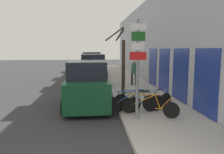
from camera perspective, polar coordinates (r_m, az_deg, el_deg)
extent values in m
plane|color=#333335|center=(14.71, -4.96, -3.20)|extent=(80.00, 80.00, 0.00)
cube|color=#ADA89E|center=(17.66, 3.43, -1.16)|extent=(3.20, 32.00, 0.15)
cube|color=#B2B7C1|center=(17.83, 9.15, 9.08)|extent=(0.20, 32.00, 6.50)
cube|color=navy|center=(9.05, 23.16, -1.22)|extent=(0.03, 1.80, 2.57)
cube|color=navy|center=(11.21, 17.29, 0.60)|extent=(0.03, 1.80, 2.57)
cube|color=navy|center=(13.46, 13.35, 1.82)|extent=(0.03, 1.80, 2.57)
cube|color=navy|center=(15.76, 10.54, 2.68)|extent=(0.03, 1.80, 2.57)
cylinder|color=gray|center=(7.85, 6.66, 1.77)|extent=(0.10, 0.10, 3.57)
cube|color=white|center=(7.79, 6.93, 12.95)|extent=(0.57, 0.02, 0.22)
cube|color=#19591E|center=(7.76, 6.89, 10.53)|extent=(0.49, 0.02, 0.32)
cube|color=white|center=(7.75, 6.85, 7.94)|extent=(0.45, 0.02, 0.26)
cube|color=red|center=(7.75, 6.81, 5.49)|extent=(0.60, 0.02, 0.28)
cylinder|color=black|center=(8.76, 4.18, -7.42)|extent=(0.56, 0.33, 0.62)
cylinder|color=black|center=(8.37, 15.21, -8.36)|extent=(0.56, 0.33, 0.62)
cylinder|color=orange|center=(8.51, 8.23, -5.94)|extent=(0.84, 0.49, 0.51)
cylinder|color=orange|center=(8.44, 8.81, -4.55)|extent=(0.97, 0.56, 0.08)
cylinder|color=orange|center=(8.39, 11.84, -6.37)|extent=(0.19, 0.13, 0.45)
cylinder|color=orange|center=(8.41, 13.21, -8.06)|extent=(0.53, 0.31, 0.08)
cylinder|color=orange|center=(8.34, 13.83, -6.67)|extent=(0.40, 0.24, 0.50)
cylinder|color=orange|center=(8.67, 4.73, -5.79)|extent=(0.19, 0.12, 0.54)
cube|color=black|center=(8.32, 12.45, -4.83)|extent=(0.21, 0.17, 0.04)
cylinder|color=#99999E|center=(8.59, 5.28, -4.13)|extent=(0.23, 0.40, 0.02)
cylinder|color=black|center=(8.64, -0.18, -7.38)|extent=(0.69, 0.10, 0.69)
cylinder|color=black|center=(9.07, 10.07, -6.77)|extent=(0.69, 0.10, 0.69)
cylinder|color=#1E4799|center=(8.69, 3.80, -5.14)|extent=(0.92, 0.12, 0.56)
cylinder|color=#1E4799|center=(8.66, 4.33, -3.57)|extent=(1.06, 0.14, 0.09)
cylinder|color=#1E4799|center=(8.85, 7.14, -5.14)|extent=(0.20, 0.05, 0.49)
cylinder|color=#1E4799|center=(8.97, 8.36, -6.73)|extent=(0.57, 0.08, 0.08)
cylinder|color=#1E4799|center=(8.94, 8.88, -5.20)|extent=(0.43, 0.07, 0.55)
cylinder|color=#1E4799|center=(8.58, 0.35, -5.47)|extent=(0.20, 0.05, 0.59)
cube|color=black|center=(8.82, 7.67, -3.46)|extent=(0.21, 0.10, 0.04)
cylinder|color=#99999E|center=(8.54, 0.89, -3.53)|extent=(0.07, 0.44, 0.02)
cylinder|color=black|center=(8.90, 1.65, -7.18)|extent=(0.62, 0.06, 0.62)
cylinder|color=black|center=(9.29, 11.37, -6.70)|extent=(0.62, 0.06, 0.62)
cylinder|color=black|center=(8.95, 5.41, -5.25)|extent=(0.89, 0.08, 0.51)
cylinder|color=black|center=(8.92, 5.92, -3.88)|extent=(1.03, 0.08, 0.08)
cylinder|color=black|center=(9.08, 8.57, -5.26)|extent=(0.19, 0.04, 0.44)
cylinder|color=black|center=(9.19, 9.73, -6.66)|extent=(0.56, 0.05, 0.07)
cylinder|color=black|center=(9.17, 10.24, -5.32)|extent=(0.42, 0.05, 0.50)
cylinder|color=black|center=(8.85, 2.16, -5.52)|extent=(0.19, 0.04, 0.53)
cube|color=black|center=(9.06, 9.08, -3.78)|extent=(0.20, 0.09, 0.04)
cylinder|color=#99999E|center=(8.81, 2.67, -3.84)|extent=(0.04, 0.44, 0.02)
cylinder|color=black|center=(8.93, 5.87, -7.15)|extent=(0.58, 0.27, 0.62)
cylinder|color=black|center=(9.93, 13.82, -5.85)|extent=(0.58, 0.27, 0.62)
cylinder|color=#B7B7BC|center=(9.22, 9.09, -4.93)|extent=(0.86, 0.39, 0.51)
cylinder|color=#B7B7BC|center=(9.23, 9.53, -3.56)|extent=(1.00, 0.45, 0.08)
cylinder|color=#B7B7BC|center=(9.56, 11.65, -4.70)|extent=(0.20, 0.11, 0.44)
cylinder|color=#B7B7BC|center=(9.74, 12.55, -5.93)|extent=(0.55, 0.25, 0.07)
cylinder|color=#B7B7BC|center=(9.75, 12.96, -4.64)|extent=(0.41, 0.20, 0.50)
cylinder|color=#B7B7BC|center=(8.92, 6.34, -5.45)|extent=(0.19, 0.11, 0.53)
cube|color=black|center=(9.56, 12.07, -3.26)|extent=(0.22, 0.15, 0.04)
cylinder|color=#99999E|center=(8.91, 6.80, -3.75)|extent=(0.19, 0.41, 0.02)
cylinder|color=black|center=(9.48, 2.39, -6.29)|extent=(0.61, 0.14, 0.61)
cylinder|color=black|center=(9.54, 11.55, -6.34)|extent=(0.61, 0.14, 0.61)
cylinder|color=#197233|center=(9.42, 5.86, -4.66)|extent=(0.84, 0.18, 0.50)
cylinder|color=#197233|center=(9.38, 6.34, -3.39)|extent=(0.97, 0.21, 0.08)
cylinder|color=#197233|center=(9.44, 8.85, -4.82)|extent=(0.19, 0.07, 0.44)
cylinder|color=#197233|center=(9.51, 9.96, -6.21)|extent=(0.53, 0.12, 0.07)
cylinder|color=#197233|center=(9.47, 10.45, -4.96)|extent=(0.40, 0.10, 0.49)
cylinder|color=#197233|center=(9.42, 2.86, -4.76)|extent=(0.19, 0.06, 0.53)
cube|color=black|center=(9.40, 9.34, -3.43)|extent=(0.21, 0.11, 0.04)
cylinder|color=#99999E|center=(9.37, 3.34, -3.22)|extent=(0.10, 0.44, 0.02)
cube|color=#144728|center=(10.28, -6.53, -3.44)|extent=(1.94, 4.23, 1.19)
cube|color=black|center=(9.97, -6.62, 1.93)|extent=(1.72, 2.21, 0.78)
cylinder|color=black|center=(11.68, -11.08, -4.45)|extent=(0.23, 0.66, 0.66)
cylinder|color=black|center=(11.67, -1.88, -4.32)|extent=(0.23, 0.66, 0.66)
cylinder|color=black|center=(9.16, -12.42, -7.77)|extent=(0.23, 0.66, 0.66)
cylinder|color=black|center=(9.15, -0.60, -7.61)|extent=(0.23, 0.66, 0.66)
cube|color=navy|center=(15.62, -5.18, 0.12)|extent=(1.96, 4.24, 1.12)
cube|color=black|center=(15.36, -5.19, 4.04)|extent=(1.66, 2.24, 1.04)
cylinder|color=black|center=(16.92, -8.33, -0.82)|extent=(0.26, 0.62, 0.60)
cylinder|color=black|center=(17.02, -2.58, -0.70)|extent=(0.26, 0.62, 0.60)
cylinder|color=black|center=(14.38, -8.23, -2.27)|extent=(0.26, 0.62, 0.60)
cylinder|color=black|center=(14.50, -1.47, -2.12)|extent=(0.26, 0.62, 0.60)
cube|color=black|center=(20.60, -5.35, 2.23)|extent=(1.78, 4.41, 1.37)
cube|color=black|center=(20.36, -5.38, 5.28)|extent=(1.59, 2.30, 0.84)
cylinder|color=black|center=(22.02, -7.64, 1.11)|extent=(0.23, 0.62, 0.62)
cylinder|color=black|center=(22.04, -3.10, 1.16)|extent=(0.23, 0.62, 0.62)
cylinder|color=black|center=(19.32, -7.88, 0.23)|extent=(0.23, 0.62, 0.62)
cylinder|color=black|center=(19.33, -2.71, 0.29)|extent=(0.23, 0.62, 0.62)
cube|color=silver|center=(26.30, -5.76, 3.14)|extent=(1.96, 4.62, 1.20)
cube|color=black|center=(26.06, -5.78, 5.41)|extent=(1.69, 2.43, 0.90)
cylinder|color=black|center=(27.73, -7.68, 2.38)|extent=(0.25, 0.62, 0.61)
cylinder|color=black|center=(27.79, -4.04, 2.44)|extent=(0.25, 0.62, 0.61)
cylinder|color=black|center=(24.92, -7.66, 1.82)|extent=(0.25, 0.62, 0.61)
cylinder|color=black|center=(24.99, -3.61, 1.89)|extent=(0.25, 0.62, 0.61)
cylinder|color=#333338|center=(15.52, 6.30, -0.52)|extent=(0.16, 0.16, 0.85)
cylinder|color=#333338|center=(15.44, 5.24, -0.55)|extent=(0.16, 0.16, 0.85)
cylinder|color=#33664C|center=(15.39, 5.81, 2.26)|extent=(0.39, 0.39, 0.67)
sphere|color=tan|center=(15.36, 5.83, 3.93)|extent=(0.23, 0.23, 0.23)
cylinder|color=#3D2D23|center=(12.00, 2.97, 2.41)|extent=(0.19, 0.19, 3.01)
cylinder|color=#3D2D23|center=(11.68, 2.15, 11.18)|extent=(0.53, 0.62, 0.67)
cylinder|color=#3D2D23|center=(12.29, 0.63, 11.16)|extent=(0.99, 0.82, 0.75)
cylinder|color=#3D2D23|center=(12.28, 2.06, 10.79)|extent=(0.41, 0.73, 0.59)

